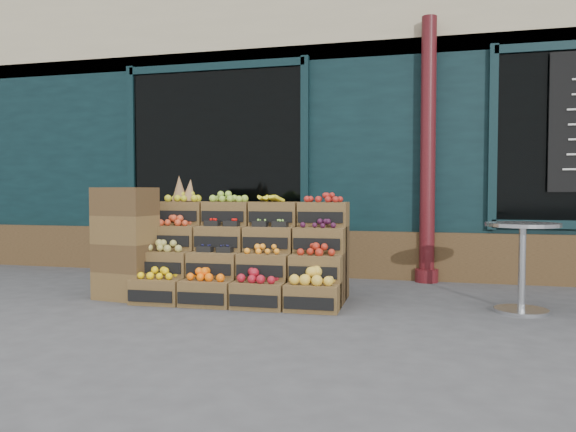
# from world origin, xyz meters

# --- Properties ---
(ground) EXTENTS (60.00, 60.00, 0.00)m
(ground) POSITION_xyz_m (0.00, 0.00, 0.00)
(ground) COLOR #424245
(ground) RESTS_ON ground
(shop_facade) EXTENTS (12.00, 6.24, 4.80)m
(shop_facade) POSITION_xyz_m (0.00, 5.11, 2.40)
(shop_facade) COLOR black
(shop_facade) RESTS_ON ground
(crate_display) EXTENTS (2.08, 1.06, 1.28)m
(crate_display) POSITION_xyz_m (-0.60, 0.49, 0.40)
(crate_display) COLOR brown
(crate_display) RESTS_ON ground
(spare_crates) EXTENTS (0.62, 0.47, 1.15)m
(spare_crates) POSITION_xyz_m (-1.79, 0.18, 0.57)
(spare_crates) COLOR brown
(spare_crates) RESTS_ON ground
(bistro_table) EXTENTS (0.65, 0.65, 0.82)m
(bistro_table) POSITION_xyz_m (2.06, 0.50, 0.51)
(bistro_table) COLOR silver
(bistro_table) RESTS_ON ground
(shopkeeper) EXTENTS (0.76, 0.62, 1.79)m
(shopkeeper) POSITION_xyz_m (-1.99, 2.86, 0.89)
(shopkeeper) COLOR #154A1D
(shopkeeper) RESTS_ON ground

